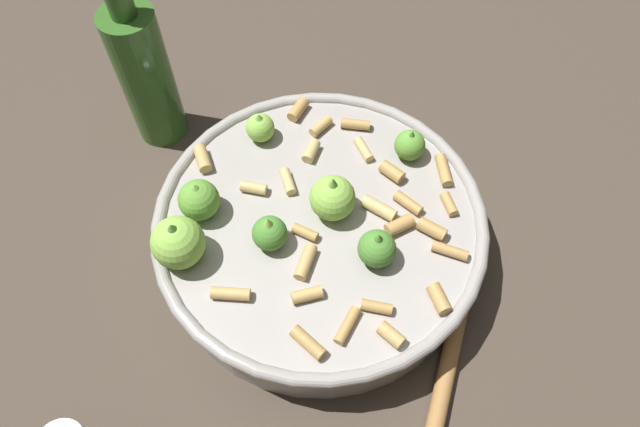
# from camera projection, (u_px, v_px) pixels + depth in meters

# --- Properties ---
(ground_plane) EXTENTS (2.40, 2.40, 0.00)m
(ground_plane) POSITION_uv_depth(u_px,v_px,m) (320.00, 249.00, 0.59)
(ground_plane) COLOR #42382D
(cooking_pan) EXTENTS (0.31, 0.31, 0.11)m
(cooking_pan) POSITION_uv_depth(u_px,v_px,m) (318.00, 231.00, 0.56)
(cooking_pan) COLOR #9E9993
(cooking_pan) RESTS_ON ground
(olive_oil_bottle) EXTENTS (0.06, 0.06, 0.21)m
(olive_oil_bottle) POSITION_uv_depth(u_px,v_px,m) (145.00, 73.00, 0.60)
(olive_oil_bottle) COLOR #336023
(olive_oil_bottle) RESTS_ON ground
(wooden_spoon) EXTENTS (0.22, 0.06, 0.02)m
(wooden_spoon) POSITION_uv_depth(u_px,v_px,m) (444.00, 384.00, 0.51)
(wooden_spoon) COLOR #9E703D
(wooden_spoon) RESTS_ON ground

